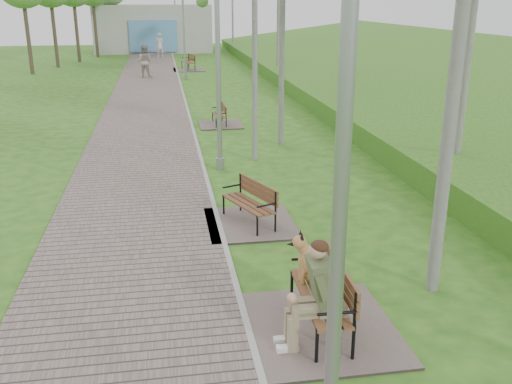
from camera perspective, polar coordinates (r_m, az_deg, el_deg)
The scene contains 14 objects.
walkway at distance 24.03m, azimuth -11.00°, elevation 7.72°, with size 3.50×67.00×0.04m, color #635450.
kerb at distance 24.04m, azimuth -6.79°, elevation 7.95°, with size 0.10×67.00×0.05m, color #999993.
embankment at distance 26.05m, azimuth 21.04°, elevation 7.62°, with size 14.00×70.00×1.60m, color #5A952D.
building_north at distance 53.14m, azimuth -10.24°, elevation 15.80°, with size 10.00×5.20×4.00m.
bench_main at distance 8.10m, azimuth 6.11°, elevation -10.68°, with size 2.06×2.29×1.80m.
bench_second at distance 11.88m, azimuth -0.73°, elevation -2.31°, with size 1.81×2.01×1.11m.
bench_third at distance 21.45m, azimuth -3.68°, elevation 7.14°, with size 1.56×1.74×0.96m.
bench_far at distance 38.83m, azimuth -6.78°, elevation 12.36°, with size 2.04×2.27×1.25m.
lamp_post_near at distance 4.46m, azimuth 8.00°, elevation -9.56°, with size 0.20×0.20×5.08m.
lamp_post_second at distance 15.25m, azimuth -3.80°, elevation 12.06°, with size 0.22×0.22×5.80m.
lamp_post_third at distance 33.98m, azimuth -7.21°, elevation 15.06°, with size 0.20×0.20×5.08m.
lamp_post_far at distance 51.27m, azimuth -8.04°, elevation 16.33°, with size 0.20×0.20×5.28m.
pedestrian_near at distance 47.88m, azimuth -9.61°, elevation 14.29°, with size 0.70×0.46×1.91m, color silver.
pedestrian_far at distance 35.32m, azimuth -11.09°, elevation 12.70°, with size 0.93×0.73×1.92m, color gray.
Camera 1 is at (-1.03, -2.10, 4.48)m, focal length 40.00 mm.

